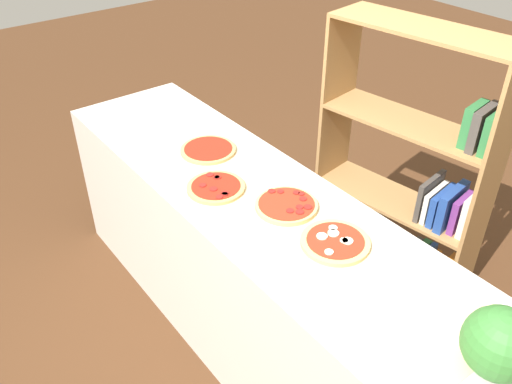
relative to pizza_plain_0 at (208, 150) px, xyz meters
The scene contains 9 objects.
ground_plane 1.01m from the pizza_plain_0, ahead, with size 12.00×12.00×0.00m, color #4C2D19.
counter 0.64m from the pizza_plain_0, ahead, with size 2.60×0.66×0.89m, color beige.
parchment_paper 0.45m from the pizza_plain_0, ahead, with size 2.25×0.53×0.00m, color beige.
pizza_plain_0 is the anchor object (origin of this frame).
pizza_pepperoni_1 0.34m from the pizza_plain_0, 27.43° to the right, with size 0.26×0.26×0.02m.
pizza_pepperoni_2 0.60m from the pizza_plain_0, ahead, with size 0.27×0.27×0.03m.
pizza_mozzarella_3 0.90m from the pizza_plain_0, ahead, with size 0.27×0.27×0.03m.
watermelon 1.60m from the pizza_plain_0, ahead, with size 0.22×0.22×0.22m, color #387A33.
bookshelf 1.14m from the pizza_plain_0, 54.86° to the left, with size 0.96×0.43×1.47m.
Camera 1 is at (1.54, -1.18, 2.25)m, focal length 37.81 mm.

